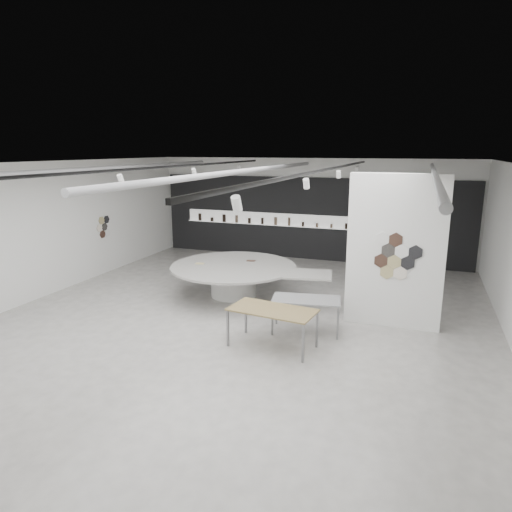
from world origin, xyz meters
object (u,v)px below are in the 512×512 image
(partition_column, at_px, (395,252))
(kitchen_counter, at_px, (394,254))
(sample_table_wood, at_px, (272,312))
(sample_table_stone, at_px, (306,302))
(display_island, at_px, (236,276))

(partition_column, distance_m, kitchen_counter, 5.71)
(sample_table_wood, distance_m, kitchen_counter, 8.00)
(sample_table_wood, bearing_deg, kitchen_counter, 75.68)
(sample_table_stone, bearing_deg, partition_column, 31.72)
(partition_column, height_order, display_island, partition_column)
(partition_column, relative_size, sample_table_stone, 2.18)
(sample_table_stone, distance_m, kitchen_counter, 6.85)
(sample_table_wood, height_order, kitchen_counter, kitchen_counter)
(partition_column, height_order, kitchen_counter, partition_column)
(partition_column, xyz_separation_m, display_island, (-4.34, 0.75, -1.21))
(display_island, height_order, sample_table_stone, display_island)
(partition_column, relative_size, display_island, 0.72)
(display_island, xyz_separation_m, kitchen_counter, (4.03, 4.80, -0.09))
(partition_column, height_order, sample_table_stone, partition_column)
(display_island, height_order, kitchen_counter, kitchen_counter)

